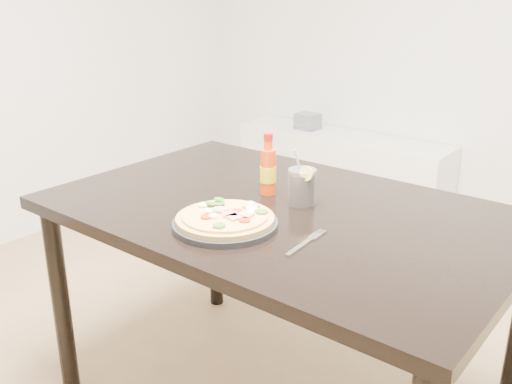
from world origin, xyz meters
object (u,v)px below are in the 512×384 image
Objects in this scene: fork at (307,241)px; media_console at (340,172)px; plate at (225,224)px; dining_table at (280,231)px; hot_sauce_bottle at (268,170)px; cola_cup at (302,188)px; pizza at (226,217)px.

media_console is (-1.03, 1.95, -0.50)m from fork.
plate is 0.24m from fork.
fork is (0.24, 0.05, -0.01)m from plate.
dining_table is 7.05× the size of hot_sauce_bottle.
fork is (0.21, -0.17, 0.09)m from dining_table.
plate reaches higher than media_console.
cola_cup is at bearing 57.04° from dining_table.
plate is 0.31m from hot_sauce_bottle.
fork reaches higher than media_console.
cola_cup is at bearing 76.86° from plate.
fork is (0.31, -0.23, -0.08)m from hot_sauce_bottle.
plate is at bearing -68.38° from media_console.
hot_sauce_bottle reaches higher than plate.
cola_cup is at bearing 76.90° from pizza.
cola_cup is at bearing 123.19° from fork.
plate is 1.68× the size of cola_cup.
hot_sauce_bottle is 1.95m from media_console.
pizza is at bearing -171.69° from fork.
pizza is 2.22m from media_console.
fork reaches higher than dining_table.
cola_cup is 2.00m from media_console.
dining_table is 2.00m from media_console.
plate is 0.21× the size of media_console.
hot_sauce_bottle is 1.14× the size of cola_cup.
fork is at bearing -52.63° from cola_cup.
cola_cup reaches higher than fork.
pizza is 0.20× the size of media_console.
media_console is at bearing 116.48° from cola_cup.
plate is 1.07× the size of pizza.
pizza is at bearing -75.59° from hot_sauce_bottle.
hot_sauce_bottle is at bearing 146.16° from dining_table.
fork is 0.13× the size of media_console.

